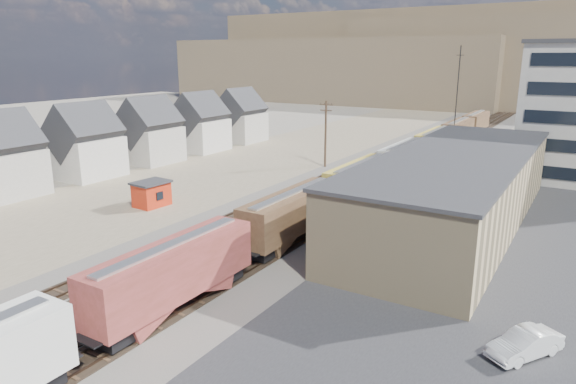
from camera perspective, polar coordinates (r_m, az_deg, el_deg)
The scene contains 13 objects.
ground at distance 40.75m, azimuth -12.87°, elevation -9.35°, with size 300.00×300.00×0.00m, color #6B6356.
ballast_bed at distance 82.35m, azimuth 11.98°, elevation 3.10°, with size 18.00×200.00×0.06m, color #4C4742.
dirt_yard at distance 82.56m, azimuth -3.63°, elevation 3.42°, with size 24.00×180.00×0.03m, color #6C5F4A.
asphalt_lot at distance 63.56m, azimuth 26.19°, elevation -1.65°, with size 26.00×120.00×0.04m, color #232326.
rail_tracks at distance 82.51m, azimuth 11.62°, elevation 3.20°, with size 11.40×200.00×0.24m.
freight_train at distance 66.22m, azimuth 10.65°, elevation 2.75°, with size 3.00×119.74×4.46m.
warehouse at distance 54.04m, azimuth 18.16°, elevation 0.44°, with size 12.40×40.40×7.25m.
utility_pole_north at distance 77.47m, azimuth 4.20°, elevation 6.61°, with size 2.20×0.32×10.00m.
radio_mast at distance 88.91m, azimuth 18.20°, elevation 9.47°, with size 1.20×0.16×18.00m.
townhouse_row at distance 80.17m, azimuth -18.24°, elevation 5.49°, with size 8.15×68.16×10.47m.
hills_north at distance 195.92m, azimuth 24.30°, elevation 13.00°, with size 265.00×80.00×32.00m.
maintenance_shed at distance 59.61m, azimuth -14.93°, elevation -0.17°, with size 3.30×4.13×2.88m.
parked_car_white at distance 32.96m, azimuth 24.82°, elevation -15.11°, with size 1.62×4.64×1.53m, color white.
Camera 1 is at (26.46, -26.21, 16.54)m, focal length 32.00 mm.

